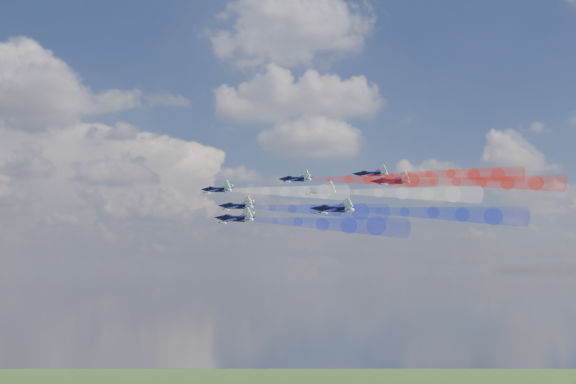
{
  "coord_description": "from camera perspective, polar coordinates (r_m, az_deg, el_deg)",
  "views": [
    {
      "loc": [
        -34.13,
        -131.83,
        136.86
      ],
      "look_at": [
        -13.56,
        20.24,
        153.78
      ],
      "focal_mm": 44.56,
      "sensor_mm": 36.0,
      "label": 1
    }
  ],
  "objects": [
    {
      "name": "jet_inner_left",
      "position": [
        150.56,
        -4.12,
        -1.14
      ],
      "size": [
        13.27,
        13.36,
        5.93
      ],
      "primitive_type": null,
      "rotation": [
        0.09,
        -0.3,
        0.73
      ],
      "color": "black"
    },
    {
      "name": "jet_rear_right",
      "position": [
        153.66,
        8.2,
        0.85
      ],
      "size": [
        13.27,
        13.36,
        5.93
      ],
      "primitive_type": null,
      "rotation": [
        0.09,
        -0.3,
        0.73
      ],
      "color": "black"
    },
    {
      "name": "jet_lead",
      "position": [
        166.61,
        -5.7,
        0.18
      ],
      "size": [
        13.27,
        13.36,
        5.93
      ],
      "primitive_type": null,
      "rotation": [
        0.09,
        -0.3,
        0.73
      ],
      "color": "black"
    },
    {
      "name": "trail_inner_right",
      "position": [
        156.24,
        6.45,
        0.99
      ],
      "size": [
        24.7,
        26.21,
        7.02
      ],
      "primitive_type": null,
      "rotation": [
        0.09,
        -0.3,
        0.73
      ],
      "color": "red"
    },
    {
      "name": "trail_outer_left",
      "position": [
        120.49,
        2.79,
        -2.53
      ],
      "size": [
        24.7,
        26.21,
        7.02
      ],
      "primitive_type": null,
      "rotation": [
        0.09,
        -0.3,
        0.73
      ],
      "color": "#1727C7"
    },
    {
      "name": "jet_inner_right",
      "position": [
        168.24,
        0.6,
        1.04
      ],
      "size": [
        13.27,
        13.36,
        5.93
      ],
      "primitive_type": null,
      "rotation": [
        0.09,
        -0.3,
        0.73
      ],
      "color": "black"
    },
    {
      "name": "trail_center_third",
      "position": [
        139.93,
        9.1,
        -0.07
      ],
      "size": [
        24.7,
        26.21,
        7.02
      ],
      "primitive_type": null,
      "rotation": [
        0.09,
        -0.3,
        0.73
      ],
      "color": "white"
    },
    {
      "name": "jet_center_third",
      "position": [
        151.27,
        2.4,
        0.06
      ],
      "size": [
        13.27,
        13.36,
        5.93
      ],
      "primitive_type": null,
      "rotation": [
        0.09,
        -0.3,
        0.73
      ],
      "color": "black"
    },
    {
      "name": "jet_outer_left",
      "position": [
        133.66,
        -4.27,
        -2.13
      ],
      "size": [
        13.27,
        13.36,
        5.93
      ],
      "primitive_type": null,
      "rotation": [
        0.09,
        -0.3,
        0.73
      ],
      "color": "black"
    },
    {
      "name": "trail_lead",
      "position": [
        152.82,
        -0.28,
        0.07
      ],
      "size": [
        24.7,
        26.21,
        7.02
      ],
      "primitive_type": null,
      "rotation": [
        0.09,
        -0.3,
        0.73
      ],
      "color": "white"
    },
    {
      "name": "trail_rear_left",
      "position": [
        121.74,
        11.46,
        -1.65
      ],
      "size": [
        24.7,
        26.21,
        7.02
      ],
      "primitive_type": null,
      "rotation": [
        0.09,
        -0.3,
        0.73
      ],
      "color": "#1727C7"
    },
    {
      "name": "jet_rear_left",
      "position": [
        132.53,
        3.62,
        -1.36
      ],
      "size": [
        13.27,
        13.36,
        5.93
      ],
      "primitive_type": null,
      "rotation": [
        0.09,
        -0.3,
        0.73
      ],
      "color": "black"
    },
    {
      "name": "trail_rear_right",
      "position": [
        144.14,
        15.17,
        0.76
      ],
      "size": [
        24.7,
        26.21,
        7.02
      ],
      "primitive_type": null,
      "rotation": [
        0.09,
        -0.3,
        0.73
      ],
      "color": "red"
    },
    {
      "name": "trail_outer_right",
      "position": [
        159.11,
        12.85,
        1.41
      ],
      "size": [
        24.7,
        26.21,
        7.02
      ],
      "primitive_type": null,
      "rotation": [
        0.09,
        -0.3,
        0.73
      ],
      "color": "red"
    },
    {
      "name": "jet_outer_right",
      "position": [
        169.24,
        6.64,
        1.45
      ],
      "size": [
        13.27,
        13.36,
        5.93
      ],
      "primitive_type": null,
      "rotation": [
        0.09,
        -0.3,
        0.73
      ],
      "color": "black"
    },
    {
      "name": "trail_inner_left",
      "position": [
        137.31,
        2.08,
        -1.4
      ],
      "size": [
        24.7,
        26.21,
        7.02
      ],
      "primitive_type": null,
      "rotation": [
        0.09,
        -0.3,
        0.73
      ],
      "color": "#1727C7"
    }
  ]
}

